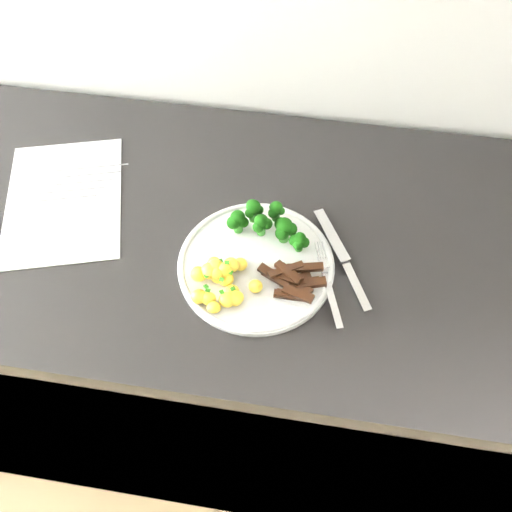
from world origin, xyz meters
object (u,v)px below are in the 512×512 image
object	(u,v)px
counter	(229,345)
knife	(348,270)
plate	(256,264)
fork	(329,287)
potatoes	(221,280)
recipe_paper	(64,199)
broccoli	(269,223)
beef_strips	(292,280)

from	to	relation	value
counter	knife	size ratio (longest dim) A/B	12.56
plate	fork	world-z (taller)	fork
potatoes	fork	size ratio (longest dim) A/B	0.74
counter	fork	size ratio (longest dim) A/B	15.23
recipe_paper	plate	distance (m)	0.37
knife	fork	bearing A→B (deg)	-124.63
potatoes	knife	xyz separation A→B (m)	(0.20, 0.06, -0.02)
recipe_paper	fork	bearing A→B (deg)	-13.75
recipe_paper	fork	xyz separation A→B (m)	(0.48, -0.12, 0.02)
recipe_paper	fork	size ratio (longest dim) A/B	2.10
broccoli	fork	bearing A→B (deg)	-39.97
potatoes	beef_strips	bearing A→B (deg)	10.77
fork	knife	xyz separation A→B (m)	(0.03, 0.04, -0.01)
potatoes	fork	distance (m)	0.17
fork	knife	distance (m)	0.05
broccoli	fork	world-z (taller)	broccoli
recipe_paper	knife	world-z (taller)	knife
plate	potatoes	distance (m)	0.07
broccoli	potatoes	distance (m)	0.13
broccoli	fork	xyz separation A→B (m)	(0.11, -0.09, -0.02)
fork	counter	bearing A→B (deg)	154.56
potatoes	counter	bearing A→B (deg)	105.00
broccoli	beef_strips	xyz separation A→B (m)	(0.05, -0.09, -0.02)
knife	recipe_paper	bearing A→B (deg)	171.48
beef_strips	fork	world-z (taller)	beef_strips
plate	beef_strips	world-z (taller)	beef_strips
broccoli	knife	bearing A→B (deg)	-19.95
broccoli	fork	size ratio (longest dim) A/B	0.88
beef_strips	broccoli	bearing A→B (deg)	119.86
broccoli	beef_strips	size ratio (longest dim) A/B	1.24
recipe_paper	potatoes	bearing A→B (deg)	-23.45
plate	beef_strips	size ratio (longest dim) A/B	2.27
recipe_paper	beef_strips	world-z (taller)	beef_strips
plate	broccoli	world-z (taller)	broccoli
beef_strips	knife	xyz separation A→B (m)	(0.09, 0.04, -0.01)
fork	knife	world-z (taller)	fork
plate	broccoli	bearing A→B (deg)	79.41
broccoli	beef_strips	distance (m)	0.11
fork	knife	size ratio (longest dim) A/B	0.82
counter	plate	xyz separation A→B (m)	(0.08, -0.06, 0.46)
counter	knife	bearing A→B (deg)	-13.06
counter	recipe_paper	size ratio (longest dim) A/B	7.27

